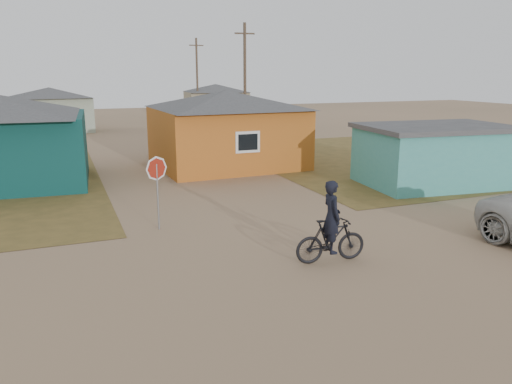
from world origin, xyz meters
The scene contains 10 objects.
ground centered at (0.00, 0.00, 0.00)m, with size 120.00×120.00×0.00m, color #957556.
grass_ne centered at (14.00, 13.00, 0.01)m, with size 20.00×18.00×0.00m, color brown.
house_yellow centered at (2.50, 14.00, 2.00)m, with size 7.72×6.76×3.90m.
shed_turquoise centered at (9.50, 6.50, 1.31)m, with size 6.71×4.93×2.60m.
house_pale_west centered at (-6.00, 34.00, 1.86)m, with size 7.04×6.15×3.60m.
house_beige_east centered at (10.00, 40.00, 1.86)m, with size 6.95×6.05×3.60m.
utility_pole_near centered at (6.50, 22.00, 4.14)m, with size 1.40×0.20×8.00m.
utility_pole_far centered at (7.50, 38.00, 4.14)m, with size 1.40×0.20×8.00m.
stop_sign centered at (-2.94, 4.51, 1.72)m, with size 0.76×0.06×2.32m.
cyclist centered at (0.66, 0.12, 0.79)m, with size 1.95×0.73×2.16m.
Camera 1 is at (-5.65, -10.51, 4.81)m, focal length 35.00 mm.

